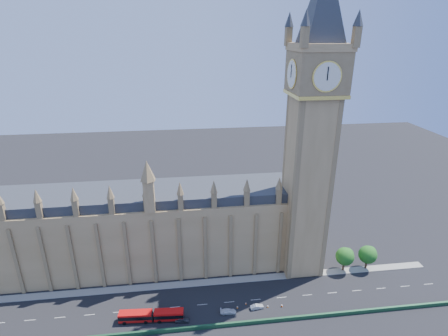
{
  "coord_description": "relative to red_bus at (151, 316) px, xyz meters",
  "views": [
    {
      "loc": [
        0.26,
        -81.05,
        74.75
      ],
      "look_at": [
        11.67,
        10.0,
        38.89
      ],
      "focal_mm": 28.0,
      "sensor_mm": 36.0,
      "label": 1
    }
  ],
  "objects": [
    {
      "name": "ground",
      "position": [
        10.37,
        4.22,
        -1.59
      ],
      "size": [
        400.0,
        400.0,
        0.0
      ],
      "primitive_type": "plane",
      "color": "black",
      "rests_on": "ground"
    },
    {
      "name": "palace_westminster",
      "position": [
        -14.63,
        26.22,
        12.28
      ],
      "size": [
        120.0,
        20.0,
        28.0
      ],
      "color": "#9D7C4C",
      "rests_on": "ground"
    },
    {
      "name": "elizabeth_tower",
      "position": [
        48.37,
        18.21,
        52.97
      ],
      "size": [
        20.59,
        20.59,
        105.0
      ],
      "color": "#9D7C4C",
      "rests_on": "ground"
    },
    {
      "name": "bridge_parapet",
      "position": [
        10.37,
        -4.78,
        -0.99
      ],
      "size": [
        160.0,
        0.6,
        1.2
      ],
      "primitive_type": "cube",
      "color": "#1E4C2D",
      "rests_on": "ground"
    },
    {
      "name": "kerb_north",
      "position": [
        10.37,
        13.72,
        -1.51
      ],
      "size": [
        160.0,
        3.0,
        0.16
      ],
      "primitive_type": "cube",
      "color": "gray",
      "rests_on": "ground"
    },
    {
      "name": "tree_east_near",
      "position": [
        62.59,
        14.3,
        4.06
      ],
      "size": [
        6.0,
        6.0,
        8.5
      ],
      "color": "#382619",
      "rests_on": "ground"
    },
    {
      "name": "tree_east_far",
      "position": [
        70.59,
        14.3,
        4.06
      ],
      "size": [
        6.0,
        6.0,
        8.5
      ],
      "color": "#382619",
      "rests_on": "ground"
    },
    {
      "name": "red_bus",
      "position": [
        0.0,
        0.0,
        0.0
      ],
      "size": [
        17.88,
        3.89,
        3.02
      ],
      "rotation": [
        0.0,
        0.0,
        -0.07
      ],
      "color": "red",
      "rests_on": "ground"
    },
    {
      "name": "car_grey",
      "position": [
        8.37,
        -1.59,
        -0.94
      ],
      "size": [
        3.91,
        1.83,
        1.3
      ],
      "primitive_type": "imported",
      "rotation": [
        0.0,
        0.0,
        1.49
      ],
      "color": "#3C3E44",
      "rests_on": "ground"
    },
    {
      "name": "car_silver",
      "position": [
        29.97,
        0.68,
        -0.95
      ],
      "size": [
        4.0,
        1.77,
        1.28
      ],
      "primitive_type": "imported",
      "rotation": [
        0.0,
        0.0,
        1.68
      ],
      "color": "#A9ACB1",
      "rests_on": "ground"
    },
    {
      "name": "car_white",
      "position": [
        21.47,
        -0.1,
        -0.93
      ],
      "size": [
        4.73,
        2.32,
        1.32
      ],
      "primitive_type": "imported",
      "rotation": [
        0.0,
        0.0,
        1.47
      ],
      "color": "white",
      "rests_on": "ground"
    },
    {
      "name": "cone_a",
      "position": [
        24.37,
        1.51,
        -1.21
      ],
      "size": [
        0.51,
        0.51,
        0.77
      ],
      "rotation": [
        0.0,
        0.0,
        -0.07
      ],
      "color": "black",
      "rests_on": "ground"
    },
    {
      "name": "cone_b",
      "position": [
        33.15,
        0.75,
        -1.24
      ],
      "size": [
        0.45,
        0.45,
        0.71
      ],
      "rotation": [
        0.0,
        0.0,
        0.02
      ],
      "color": "black",
      "rests_on": "ground"
    },
    {
      "name": "cone_c",
      "position": [
        27.1,
        2.7,
        -1.27
      ],
      "size": [
        0.48,
        0.48,
        0.64
      ],
      "rotation": [
        0.0,
        0.0,
        0.22
      ],
      "color": "black",
      "rests_on": "ground"
    },
    {
      "name": "cone_d",
      "position": [
        37.32,
        0.47,
        -1.2
      ],
      "size": [
        0.66,
        0.66,
        0.79
      ],
      "rotation": [
        0.0,
        0.0,
        0.42
      ],
      "color": "black",
      "rests_on": "ground"
    }
  ]
}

